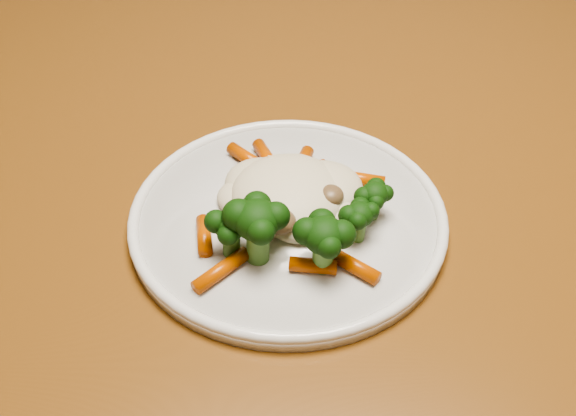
% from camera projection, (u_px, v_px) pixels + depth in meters
% --- Properties ---
extents(dining_table, '(1.41, 1.02, 0.75)m').
position_uv_depth(dining_table, '(325.00, 269.00, 0.71)').
color(dining_table, brown).
rests_on(dining_table, ground).
extents(plate, '(0.27, 0.27, 0.01)m').
position_uv_depth(plate, '(288.00, 220.00, 0.63)').
color(plate, white).
rests_on(plate, dining_table).
extents(meal, '(0.17, 0.19, 0.05)m').
position_uv_depth(meal, '(291.00, 206.00, 0.60)').
color(meal, beige).
rests_on(meal, plate).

